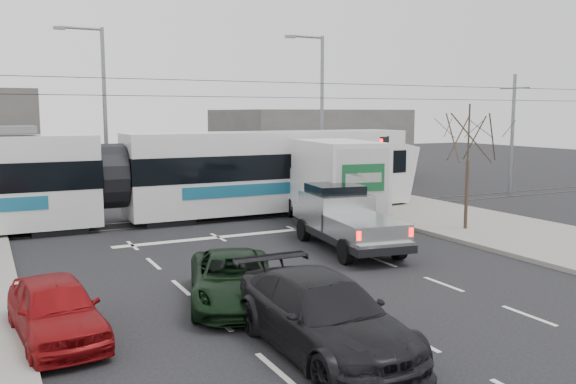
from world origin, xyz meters
name	(u,v)px	position (x,y,z in m)	size (l,w,h in m)	color
ground	(336,267)	(0.00, 0.00, 0.00)	(120.00, 120.00, 0.00)	black
sidewalk_right	(540,238)	(9.00, 0.00, 0.07)	(6.00, 60.00, 0.15)	gray
rails	(223,218)	(0.00, 10.00, 0.01)	(60.00, 1.60, 0.03)	#33302D
building_right	(307,144)	(12.00, 24.00, 2.50)	(12.00, 10.00, 5.00)	#67635D
bare_tree	(469,138)	(7.60, 2.50, 3.79)	(2.40, 2.40, 5.00)	#47382B
traffic_signal	(385,159)	(6.47, 6.50, 2.74)	(0.44, 0.44, 3.60)	black
street_lamp_near	(319,107)	(7.31, 14.00, 5.11)	(2.38, 0.25, 9.00)	slate
street_lamp_far	(101,106)	(-4.19, 16.00, 5.11)	(2.38, 0.25, 9.00)	slate
catenary	(222,133)	(0.00, 10.00, 3.88)	(60.00, 0.20, 7.00)	black
tram	(110,178)	(-4.94, 10.22, 2.06)	(28.51, 3.05, 5.82)	silver
silver_pickup	(343,217)	(1.71, 2.35, 1.09)	(2.83, 6.23, 2.18)	black
box_truck	(332,183)	(3.65, 6.37, 1.79)	(3.57, 7.56, 3.63)	black
navy_pickup	(333,199)	(4.02, 6.92, 1.01)	(2.22, 4.97, 2.04)	black
green_car	(233,279)	(-4.22, -1.94, 0.64)	(2.12, 4.59, 1.28)	black
red_car	(56,309)	(-8.50, -2.61, 0.68)	(1.61, 4.01, 1.37)	maroon
dark_car	(323,315)	(-3.78, -5.71, 0.77)	(2.15, 5.29, 1.53)	black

